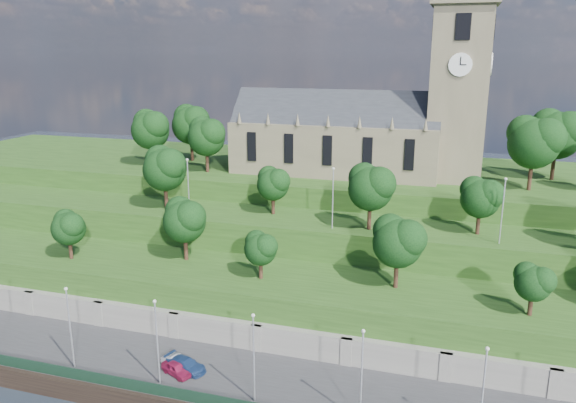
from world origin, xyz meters
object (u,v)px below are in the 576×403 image
(car_left, at_px, (177,369))
(car_right, at_px, (186,364))
(church, at_px, (367,126))
(car_middle, at_px, (177,361))

(car_left, relative_size, car_right, 0.79)
(church, height_order, car_left, church)
(car_left, xyz_separation_m, car_middle, (-0.64, 1.40, -0.04))
(church, height_order, car_right, church)
(car_middle, bearing_deg, car_left, -143.46)
(church, xyz_separation_m, car_left, (-11.90, -41.63, -19.89))
(car_left, relative_size, car_middle, 1.04)
(church, height_order, car_middle, church)
(church, xyz_separation_m, car_right, (-11.38, -40.67, -19.85))
(church, relative_size, car_left, 10.43)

